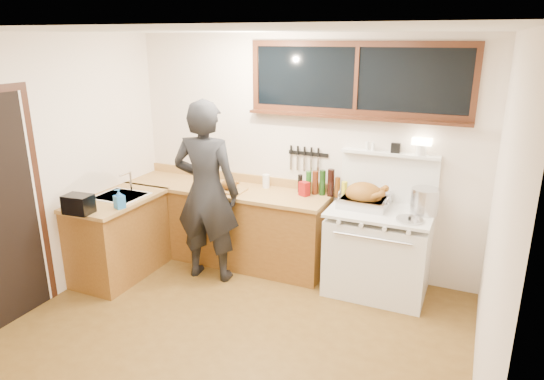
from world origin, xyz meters
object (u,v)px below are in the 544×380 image
at_px(vintage_stove, 378,249).
at_px(man, 206,192).
at_px(roast_turkey, 364,197).
at_px(cutting_board, 229,187).

distance_m(vintage_stove, man, 1.89).
bearing_deg(vintage_stove, man, -166.42).
bearing_deg(man, roast_turkey, 15.49).
height_order(vintage_stove, cutting_board, vintage_stove).
distance_m(vintage_stove, roast_turkey, 0.57).
distance_m(man, roast_turkey, 1.65).
height_order(cutting_board, roast_turkey, roast_turkey).
bearing_deg(vintage_stove, roast_turkey, 176.10).
xyz_separation_m(vintage_stove, cutting_board, (-1.69, -0.07, 0.48)).
height_order(vintage_stove, man, man).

